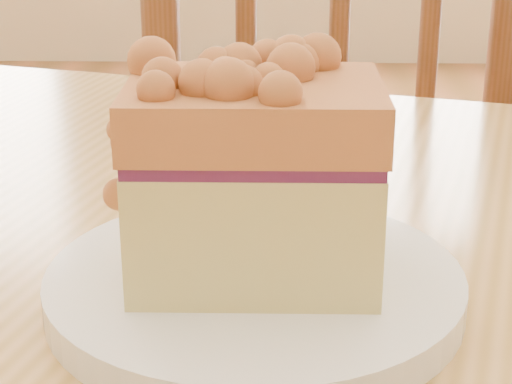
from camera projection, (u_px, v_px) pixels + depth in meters
cafe_chair_main at (305, 213)px, 1.19m from camera, size 0.54×0.54×1.04m
plate at (255, 288)px, 0.48m from camera, size 0.23×0.23×0.02m
cake_slice at (254, 170)px, 0.46m from camera, size 0.14×0.10×0.12m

